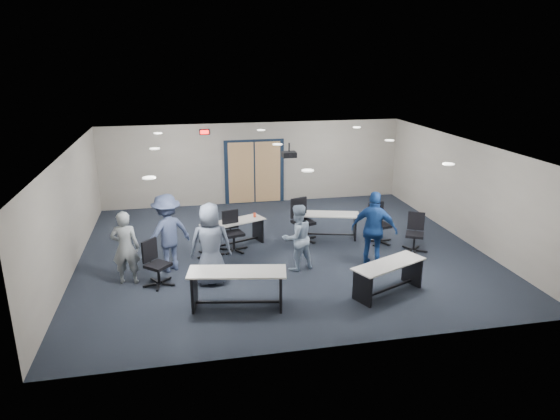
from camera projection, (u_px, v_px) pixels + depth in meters
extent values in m
plane|color=#1B222C|center=(281.00, 251.00, 12.83)|extent=(10.00, 10.00, 0.00)
cube|color=gray|center=(254.00, 163.00, 16.63)|extent=(10.00, 0.04, 2.70)
cube|color=gray|center=(337.00, 275.00, 8.22)|extent=(10.00, 0.04, 2.70)
cube|color=gray|center=(69.00, 212.00, 11.47)|extent=(0.04, 9.00, 2.70)
cube|color=gray|center=(464.00, 190.00, 13.38)|extent=(0.04, 9.00, 2.70)
cube|color=silver|center=(282.00, 147.00, 12.02)|extent=(10.00, 9.00, 0.04)
cube|color=black|center=(254.00, 172.00, 16.70)|extent=(2.00, 0.06, 2.20)
cube|color=#A17449|center=(241.00, 173.00, 16.59)|extent=(0.85, 0.04, 2.05)
cube|color=#A17449|center=(268.00, 172.00, 16.76)|extent=(0.85, 0.04, 2.05)
cube|color=black|center=(204.00, 132.00, 15.95)|extent=(0.32, 0.05, 0.18)
cube|color=#FF0C0C|center=(204.00, 132.00, 15.92)|extent=(0.26, 0.02, 0.12)
cylinder|color=black|center=(289.00, 147.00, 12.58)|extent=(0.04, 0.04, 0.24)
cube|color=black|center=(289.00, 154.00, 12.64)|extent=(0.35, 0.30, 0.14)
cylinder|color=black|center=(290.00, 156.00, 12.50)|extent=(0.08, 0.03, 0.08)
cube|color=#B9B5AE|center=(237.00, 272.00, 9.75)|extent=(2.01, 0.98, 0.03)
cube|color=black|center=(194.00, 290.00, 9.85)|extent=(0.16, 0.59, 0.75)
cube|color=black|center=(281.00, 289.00, 9.88)|extent=(0.16, 0.59, 0.75)
cube|color=black|center=(238.00, 302.00, 9.95)|extent=(1.69, 0.36, 0.04)
cube|color=#B9B5AE|center=(389.00, 264.00, 10.35)|extent=(1.78, 1.21, 0.03)
cube|color=black|center=(362.00, 288.00, 10.03)|extent=(0.26, 0.49, 0.66)
cube|color=black|center=(412.00, 270.00, 10.87)|extent=(0.26, 0.49, 0.66)
cube|color=black|center=(387.00, 289.00, 10.52)|extent=(1.39, 0.66, 0.04)
cube|color=#B9B5AE|center=(233.00, 222.00, 12.94)|extent=(1.77, 1.16, 0.03)
cube|color=black|center=(208.00, 240.00, 12.64)|extent=(0.24, 0.49, 0.65)
cube|color=black|center=(258.00, 229.00, 13.44)|extent=(0.24, 0.49, 0.65)
cube|color=black|center=(234.00, 243.00, 13.11)|extent=(1.40, 0.61, 0.04)
cylinder|color=red|center=(255.00, 215.00, 13.27)|extent=(0.07, 0.07, 0.11)
cube|color=#B9B5AE|center=(328.00, 214.00, 13.55)|extent=(1.78, 1.00, 0.03)
cube|color=black|center=(300.00, 225.00, 13.71)|extent=(0.18, 0.51, 0.66)
cube|color=black|center=(355.00, 227.00, 13.61)|extent=(0.18, 0.51, 0.66)
cube|color=black|center=(327.00, 234.00, 13.73)|extent=(1.46, 0.45, 0.04)
imported|color=gray|center=(125.00, 248.00, 10.78)|extent=(0.64, 0.46, 1.66)
imported|color=slate|center=(211.00, 244.00, 10.75)|extent=(0.94, 0.65, 1.83)
imported|color=#98AECA|center=(297.00, 237.00, 11.51)|extent=(0.91, 0.81, 1.58)
imported|color=navy|center=(374.00, 230.00, 11.64)|extent=(1.15, 0.94, 1.83)
imported|color=#404D74|center=(167.00, 233.00, 11.43)|extent=(1.36, 1.19, 1.83)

